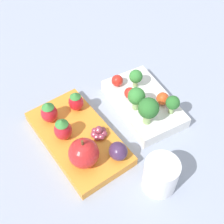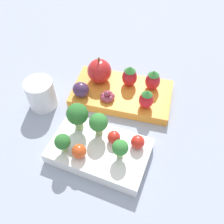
{
  "view_description": "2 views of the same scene",
  "coord_description": "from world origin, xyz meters",
  "views": [
    {
      "loc": [
        0.35,
        -0.2,
        0.52
      ],
      "look_at": [
        0.0,
        -0.0,
        0.04
      ],
      "focal_mm": 50.0,
      "sensor_mm": 36.0,
      "label": 1
    },
    {
      "loc": [
        -0.11,
        0.3,
        0.43
      ],
      "look_at": [
        0.0,
        -0.0,
        0.04
      ],
      "focal_mm": 40.0,
      "sensor_mm": 36.0,
      "label": 2
    }
  ],
  "objects": [
    {
      "name": "plum",
      "position": [
        0.09,
        -0.04,
        0.04
      ],
      "size": [
        0.04,
        0.03,
        0.03
      ],
      "color": "#42284C",
      "rests_on": "bento_box_fruit"
    },
    {
      "name": "strawberry_0",
      "position": [
        0.0,
        -0.11,
        0.05
      ],
      "size": [
        0.03,
        0.03,
        0.05
      ],
      "color": "red",
      "rests_on": "bento_box_fruit"
    },
    {
      "name": "bento_box_savoury",
      "position": [
        -0.0,
        0.08,
        0.01
      ],
      "size": [
        0.19,
        0.12,
        0.03
      ],
      "color": "white",
      "rests_on": "ground_plane"
    },
    {
      "name": "cherry_tomato_0",
      "position": [
        -0.07,
        0.05,
        0.04
      ],
      "size": [
        0.03,
        0.03,
        0.03
      ],
      "color": "red",
      "rests_on": "bento_box_savoury"
    },
    {
      "name": "bento_box_fruit",
      "position": [
        0.01,
        -0.08,
        0.01
      ],
      "size": [
        0.23,
        0.15,
        0.02
      ],
      "color": "orange",
      "rests_on": "ground_plane"
    },
    {
      "name": "broccoli_floret_0",
      "position": [
        0.01,
        0.05,
        0.06
      ],
      "size": [
        0.04,
        0.04,
        0.05
      ],
      "color": "#93B770",
      "rests_on": "bento_box_savoury"
    },
    {
      "name": "strawberry_2",
      "position": [
        -0.05,
        -0.11,
        0.05
      ],
      "size": [
        0.03,
        0.03,
        0.05
      ],
      "color": "red",
      "rests_on": "bento_box_fruit"
    },
    {
      "name": "broccoli_floret_2",
      "position": [
        0.05,
        0.05,
        0.07
      ],
      "size": [
        0.04,
        0.04,
        0.06
      ],
      "color": "#93B770",
      "rests_on": "bento_box_savoury"
    },
    {
      "name": "drinking_cup",
      "position": [
        0.17,
        0.0,
        0.03
      ],
      "size": [
        0.06,
        0.06,
        0.07
      ],
      "color": "white",
      "rests_on": "ground_plane"
    },
    {
      "name": "apple",
      "position": [
        0.07,
        -0.1,
        0.05
      ],
      "size": [
        0.06,
        0.06,
        0.07
      ],
      "color": "red",
      "rests_on": "bento_box_fruit"
    },
    {
      "name": "cherry_tomato_1",
      "position": [
        0.03,
        0.1,
        0.04
      ],
      "size": [
        0.03,
        0.03,
        0.03
      ],
      "color": "#DB4C1E",
      "rests_on": "bento_box_savoury"
    },
    {
      "name": "broccoli_floret_1",
      "position": [
        -0.04,
        0.08,
        0.06
      ],
      "size": [
        0.03,
        0.03,
        0.04
      ],
      "color": "#93B770",
      "rests_on": "bento_box_savoury"
    },
    {
      "name": "broccoli_floret_3",
      "position": [
        0.06,
        0.11,
        0.05
      ],
      "size": [
        0.03,
        0.03,
        0.04
      ],
      "color": "#93B770",
      "rests_on": "bento_box_savoury"
    },
    {
      "name": "strawberry_1",
      "position": [
        -0.05,
        -0.06,
        0.04
      ],
      "size": [
        0.03,
        0.03,
        0.05
      ],
      "color": "red",
      "rests_on": "bento_box_fruit"
    },
    {
      "name": "grape_cluster",
      "position": [
        0.03,
        -0.05,
        0.03
      ],
      "size": [
        0.03,
        0.03,
        0.02
      ],
      "color": "#93384C",
      "rests_on": "bento_box_fruit"
    },
    {
      "name": "cherry_tomato_2",
      "position": [
        -0.02,
        0.05,
        0.04
      ],
      "size": [
        0.02,
        0.02,
        0.02
      ],
      "color": "red",
      "rests_on": "bento_box_savoury"
    },
    {
      "name": "ground_plane",
      "position": [
        0.0,
        0.0,
        0.0
      ],
      "size": [
        4.0,
        4.0,
        0.0
      ],
      "primitive_type": "plane",
      "color": "#939EB2"
    }
  ]
}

